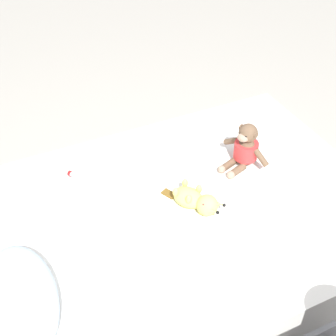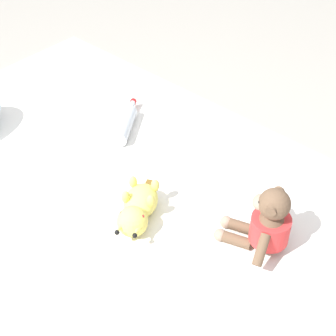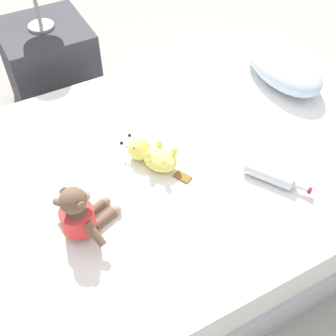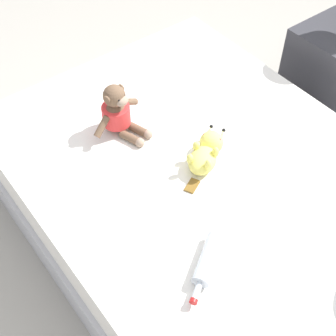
{
  "view_description": "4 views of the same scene",
  "coord_description": "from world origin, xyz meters",
  "px_view_note": "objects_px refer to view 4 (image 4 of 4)",
  "views": [
    {
      "loc": [
        -1.4,
        0.66,
        2.01
      ],
      "look_at": [
        0.19,
        -0.09,
        0.52
      ],
      "focal_mm": 51.47,
      "sensor_mm": 36.0,
      "label": 1
    },
    {
      "loc": [
        -0.86,
        -1.02,
        1.7
      ],
      "look_at": [
        0.17,
        -0.09,
        0.5
      ],
      "focal_mm": 56.75,
      "sensor_mm": 36.0,
      "label": 2
    },
    {
      "loc": [
        1.08,
        -0.64,
        1.74
      ],
      "look_at": [
        0.11,
        -0.12,
        0.51
      ],
      "focal_mm": 45.33,
      "sensor_mm": 36.0,
      "label": 3
    },
    {
      "loc": [
        0.91,
        0.82,
        1.9
      ],
      "look_at": [
        0.17,
        -0.14,
        0.51
      ],
      "focal_mm": 50.84,
      "sensor_mm": 36.0,
      "label": 4
    }
  ],
  "objects_px": {
    "plush_yellow_creature": "(206,152)",
    "glass_bottle": "(208,260)",
    "bed": "(219,214)",
    "plush_monkey": "(118,113)"
  },
  "relations": [
    {
      "from": "plush_yellow_creature",
      "to": "glass_bottle",
      "type": "relative_size",
      "value": 1.23
    },
    {
      "from": "bed",
      "to": "plush_yellow_creature",
      "type": "height_order",
      "value": "plush_yellow_creature"
    },
    {
      "from": "plush_monkey",
      "to": "bed",
      "type": "bearing_deg",
      "value": 107.76
    },
    {
      "from": "glass_bottle",
      "to": "bed",
      "type": "bearing_deg",
      "value": -140.5
    },
    {
      "from": "plush_monkey",
      "to": "plush_yellow_creature",
      "type": "xyz_separation_m",
      "value": [
        -0.18,
        0.37,
        -0.05
      ]
    },
    {
      "from": "plush_monkey",
      "to": "plush_yellow_creature",
      "type": "distance_m",
      "value": 0.42
    },
    {
      "from": "bed",
      "to": "plush_yellow_creature",
      "type": "distance_m",
      "value": 0.3
    },
    {
      "from": "bed",
      "to": "glass_bottle",
      "type": "bearing_deg",
      "value": 39.5
    },
    {
      "from": "plush_monkey",
      "to": "glass_bottle",
      "type": "bearing_deg",
      "value": 80.0
    },
    {
      "from": "plush_monkey",
      "to": "glass_bottle",
      "type": "xyz_separation_m",
      "value": [
        0.13,
        0.75,
        -0.07
      ]
    }
  ]
}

